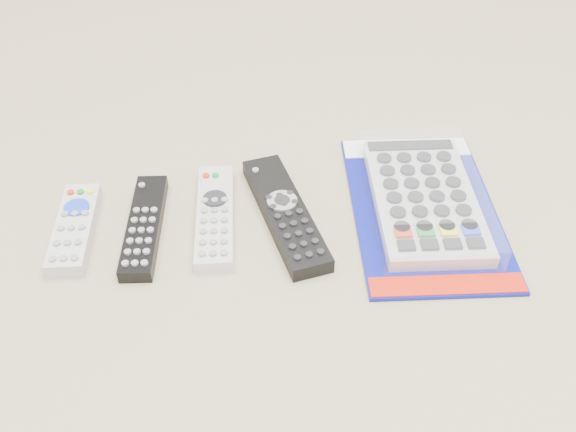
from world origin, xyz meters
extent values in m
plane|color=gray|center=(0.00, 0.00, 0.00)|extent=(5.00, 5.00, 0.00)
cube|color=#AEAEB1|center=(-0.24, 0.06, 0.01)|extent=(0.07, 0.16, 0.02)
cylinder|color=blue|center=(-0.24, 0.09, 0.02)|extent=(0.04, 0.04, 0.00)
cube|color=black|center=(-0.16, 0.05, 0.01)|extent=(0.07, 0.18, 0.02)
cube|color=silver|center=(-0.07, 0.05, 0.01)|extent=(0.08, 0.19, 0.02)
cylinder|color=black|center=(-0.06, 0.07, 0.02)|extent=(0.04, 0.04, 0.00)
cube|color=black|center=(0.02, 0.03, 0.01)|extent=(0.07, 0.22, 0.02)
cylinder|color=silver|center=(0.02, 0.04, 0.02)|extent=(0.04, 0.04, 0.00)
cube|color=navy|center=(0.20, 0.00, 0.00)|extent=(0.24, 0.33, 0.01)
cube|color=white|center=(0.23, 0.13, 0.01)|extent=(0.19, 0.07, 0.00)
cube|color=red|center=(0.18, -0.13, 0.01)|extent=(0.18, 0.06, 0.00)
cube|color=silver|center=(0.20, 0.01, 0.01)|extent=(0.17, 0.26, 0.02)
cube|color=white|center=(0.20, 0.01, 0.02)|extent=(0.19, 0.27, 0.04)
camera|label=1|loc=(-0.11, -0.57, 0.57)|focal=40.00mm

